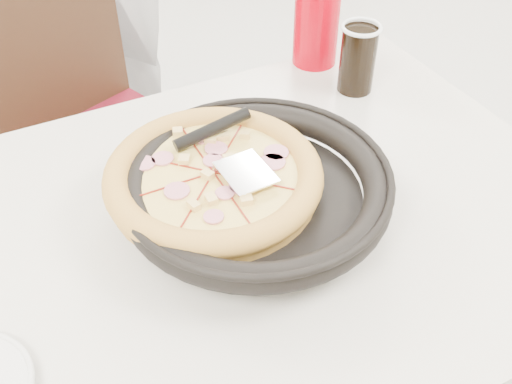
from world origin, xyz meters
name	(u,v)px	position (x,y,z in m)	size (l,w,h in m)	color
floor	(182,262)	(0.00, 0.00, 0.00)	(7.00, 7.00, 0.00)	#B5B6B0
main_table	(225,362)	(-0.12, -0.61, 0.38)	(1.20, 0.80, 0.75)	beige
chair_far	(108,144)	(-0.14, 0.05, 0.47)	(0.42, 0.42, 0.95)	black
trivet	(233,181)	(-0.06, -0.54, 0.77)	(0.13, 0.13, 0.04)	black
pizza_pan	(256,196)	(-0.05, -0.61, 0.79)	(0.32, 0.32, 0.01)	black
pizza	(214,183)	(-0.11, -0.58, 0.81)	(0.31, 0.31, 0.02)	#BE8D3B
pizza_server	(246,172)	(-0.07, -0.61, 0.84)	(0.07, 0.09, 0.00)	white
cola_glass	(357,60)	(0.29, -0.37, 0.81)	(0.07, 0.07, 0.13)	black
red_cup	(316,27)	(0.28, -0.24, 0.83)	(0.09, 0.09, 0.16)	#B9000F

